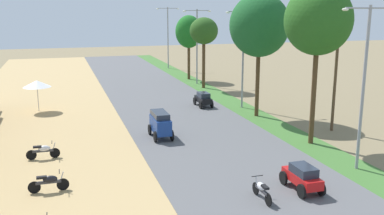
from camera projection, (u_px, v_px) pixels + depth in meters
The scene contains 16 objects.
parked_motorbike_third at pixel (49, 181), 19.77m from camera, with size 1.80×0.54×0.94m.
parked_motorbike_fourth at pixel (43, 150), 24.11m from camera, with size 1.80×0.54×0.94m.
vendor_umbrella at pixel (37, 84), 34.95m from camera, with size 2.20×2.20×2.52m.
median_tree_nearest at pixel (318, 21), 25.40m from camera, with size 3.96×3.96×9.54m.
median_tree_second at pixel (259, 26), 32.37m from camera, with size 4.46×4.46×9.28m.
median_tree_third at pixel (204, 32), 44.58m from camera, with size 2.90×2.90×7.27m.
median_tree_fourth at pixel (189, 32), 50.20m from camera, with size 3.09×3.09×7.39m.
streetlamp_near at pixel (364, 78), 21.72m from camera, with size 3.16×0.20×8.32m.
streetlamp_mid at pixel (243, 52), 35.75m from camera, with size 3.16×0.20×8.05m.
streetlamp_far at pixel (197, 41), 47.40m from camera, with size 3.16×0.20×8.07m.
streetlamp_farthest at pixel (168, 34), 59.60m from camera, with size 3.16×0.20×8.30m.
utility_pole_near at pixel (337, 60), 28.97m from camera, with size 1.80×0.20×9.30m.
car_sedan_red at pixel (302, 176), 19.86m from camera, with size 1.10×2.26×1.19m.
car_van_blue at pixel (160, 123), 27.94m from camera, with size 1.19×2.41×1.67m.
car_sedan_black at pixel (203, 99), 36.95m from camera, with size 1.10×2.26×1.19m.
motorbike_ahead_second at pixel (262, 189), 18.88m from camera, with size 0.54×1.80×0.94m.
Camera 1 is at (-8.69, -6.74, 8.21)m, focal length 40.87 mm.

